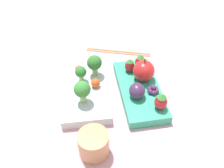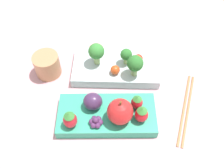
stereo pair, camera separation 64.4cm
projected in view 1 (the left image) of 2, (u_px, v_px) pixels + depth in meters
name	position (u px, v px, depth m)	size (l,w,h in m)	color
ground_plane	(113.00, 92.00, 0.69)	(4.00, 4.00, 0.00)	#C6939E
bento_box_savoury	(85.00, 90.00, 0.68)	(0.23, 0.13, 0.03)	silver
bento_box_fruit	(139.00, 90.00, 0.68)	(0.24, 0.12, 0.03)	#33A87F
broccoli_floret_0	(94.00, 63.00, 0.68)	(0.04, 0.04, 0.06)	#93B770
broccoli_floret_1	(81.00, 72.00, 0.67)	(0.03, 0.03, 0.05)	#93B770
broccoli_floret_2	(82.00, 90.00, 0.60)	(0.04, 0.04, 0.06)	#93B770
cherry_tomato_0	(95.00, 82.00, 0.66)	(0.02, 0.02, 0.02)	#DB4C1E
cherry_tomato_1	(79.00, 70.00, 0.70)	(0.02, 0.02, 0.02)	red
apple	(144.00, 71.00, 0.67)	(0.06, 0.06, 0.07)	red
strawberry_0	(140.00, 62.00, 0.71)	(0.03, 0.03, 0.05)	red
strawberry_1	(161.00, 101.00, 0.60)	(0.03, 0.03, 0.05)	red
strawberry_2	(130.00, 65.00, 0.70)	(0.03, 0.03, 0.04)	red
plum	(137.00, 91.00, 0.63)	(0.04, 0.04, 0.04)	#42284C
grape_cluster	(153.00, 90.00, 0.65)	(0.03, 0.03, 0.02)	#562D5B
drinking_cup	(94.00, 144.00, 0.54)	(0.07, 0.07, 0.06)	tan
chopsticks_pair	(118.00, 52.00, 0.82)	(0.07, 0.21, 0.01)	#A37547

